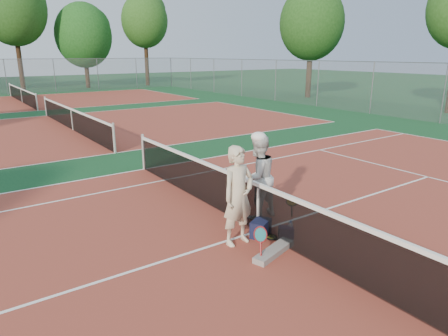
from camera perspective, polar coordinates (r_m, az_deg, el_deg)
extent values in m
plane|color=#103C1D|center=(8.17, 4.84, -8.99)|extent=(130.00, 130.00, 0.00)
cube|color=maroon|center=(8.17, 4.84, -8.97)|extent=(23.77, 10.97, 0.01)
cube|color=maroon|center=(20.04, -20.74, 5.09)|extent=(23.77, 10.97, 0.01)
cube|color=maroon|center=(33.18, -26.84, 8.37)|extent=(23.77, 10.97, 0.01)
imported|color=beige|center=(7.33, 2.05, -4.00)|extent=(0.72, 0.50, 1.88)
imported|color=silver|center=(8.55, 4.82, -1.28)|extent=(0.92, 0.73, 1.83)
cube|color=black|center=(7.90, 5.25, -8.59)|extent=(0.51, 0.45, 0.34)
cube|color=#27102B|center=(7.91, 8.85, -9.11)|extent=(0.34, 0.32, 0.23)
cube|color=slate|center=(7.32, 7.14, -11.73)|extent=(1.05, 0.53, 0.11)
cylinder|color=#C9E7FF|center=(7.96, 9.45, -8.70)|extent=(0.09, 0.09, 0.30)
cylinder|color=#382314|center=(43.79, -27.20, 13.76)|extent=(0.44, 0.44, 6.02)
ellipsoid|color=#1D4B15|center=(43.98, -27.98, 19.60)|extent=(5.98, 5.98, 6.87)
cylinder|color=#382314|center=(45.06, -19.05, 13.47)|extent=(0.44, 0.44, 4.19)
ellipsoid|color=#164A15|center=(45.08, -19.42, 17.44)|extent=(5.61, 5.61, 6.45)
cylinder|color=#382314|center=(46.72, -11.00, 14.90)|extent=(0.44, 0.44, 5.51)
ellipsoid|color=#204A15|center=(46.84, -11.28, 19.95)|extent=(4.99, 4.99, 5.74)
cylinder|color=#382314|center=(33.77, 12.08, 13.75)|extent=(0.44, 0.44, 4.61)
ellipsoid|color=#194212|center=(33.83, 12.44, 19.61)|extent=(5.01, 5.01, 5.76)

